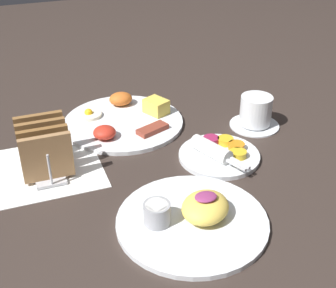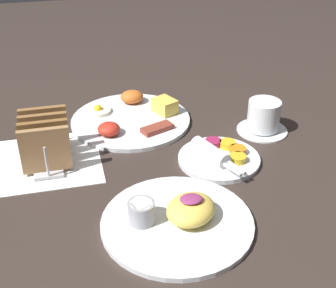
% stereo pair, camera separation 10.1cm
% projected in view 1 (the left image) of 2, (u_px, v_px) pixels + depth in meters
% --- Properties ---
extents(ground_plane, '(3.00, 3.00, 0.00)m').
position_uv_depth(ground_plane, '(137.00, 175.00, 0.96)').
color(ground_plane, '#332823').
extents(napkin_flat, '(0.22, 0.22, 0.00)m').
position_uv_depth(napkin_flat, '(47.00, 168.00, 0.98)').
color(napkin_flat, white).
rests_on(napkin_flat, ground_plane).
extents(plate_breakfast, '(0.29, 0.29, 0.05)m').
position_uv_depth(plate_breakfast, '(124.00, 120.00, 1.15)').
color(plate_breakfast, white).
rests_on(plate_breakfast, ground_plane).
extents(plate_condiments, '(0.18, 0.19, 0.04)m').
position_uv_depth(plate_condiments, '(218.00, 152.00, 1.01)').
color(plate_condiments, white).
rests_on(plate_condiments, ground_plane).
extents(plate_foreground, '(0.27, 0.27, 0.06)m').
position_uv_depth(plate_foreground, '(193.00, 217.00, 0.82)').
color(plate_foreground, white).
rests_on(plate_foreground, ground_plane).
extents(toast_rack, '(0.10, 0.15, 0.10)m').
position_uv_depth(toast_rack, '(44.00, 148.00, 0.95)').
color(toast_rack, '#B7B7BC').
rests_on(toast_rack, ground_plane).
extents(coffee_cup, '(0.12, 0.12, 0.08)m').
position_uv_depth(coffee_cup, '(256.00, 113.00, 1.12)').
color(coffee_cup, white).
rests_on(coffee_cup, ground_plane).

